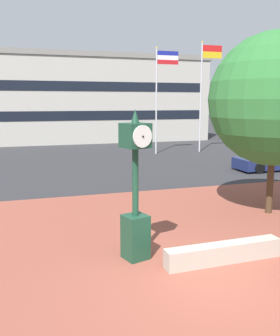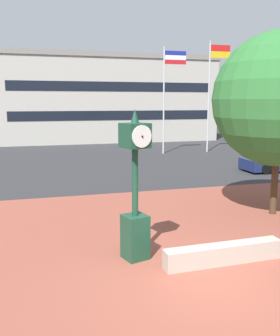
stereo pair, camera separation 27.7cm
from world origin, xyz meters
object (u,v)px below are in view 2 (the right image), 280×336
car_street_near (278,161)px  flagpole_secondary (211,86)px  street_clock (135,196)px  civic_building (104,99)px  flagpole_primary (167,90)px

car_street_near → flagpole_secondary: flagpole_secondary is taller
street_clock → car_street_near: size_ratio=0.92×
civic_building → flagpole_secondary: bearing=-66.3°
street_clock → civic_building: 33.67m
flagpole_primary → flagpole_secondary: flagpole_secondary is taller
flagpole_primary → civic_building: (-2.43, 14.22, -0.57)m
street_clock → flagpole_primary: flagpole_primary is taller
street_clock → flagpole_primary: 20.67m
street_clock → car_street_near: street_clock is taller
street_clock → flagpole_secondary: size_ratio=0.44×
car_street_near → flagpole_secondary: (-0.14, 8.92, 4.73)m
car_street_near → flagpole_primary: (-3.94, 8.92, 4.41)m
car_street_near → flagpole_secondary: size_ratio=0.48×
flagpole_primary → flagpole_secondary: bearing=-0.0°
civic_building → car_street_near: bearing=-74.6°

